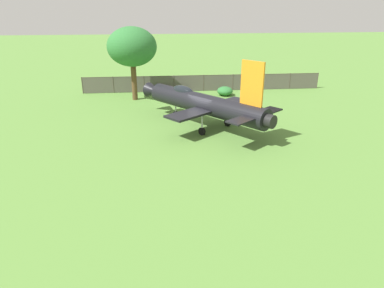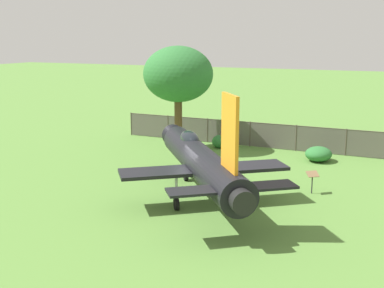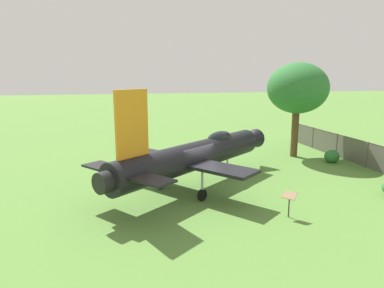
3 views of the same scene
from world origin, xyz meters
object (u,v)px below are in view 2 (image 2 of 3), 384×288
(shade_tree, at_px, (178,75))
(info_plaque, at_px, (312,177))
(shrub_near_fence, at_px, (319,154))
(shrub_by_tree, at_px, (219,141))
(display_jet, at_px, (200,160))

(shade_tree, distance_m, info_plaque, 12.98)
(shade_tree, distance_m, shrub_near_fence, 10.73)
(shrub_by_tree, height_order, info_plaque, info_plaque)
(shrub_near_fence, bearing_deg, shrub_by_tree, -98.06)
(shrub_near_fence, distance_m, shrub_by_tree, 7.27)
(shade_tree, bearing_deg, display_jet, 31.21)
(display_jet, distance_m, info_plaque, 5.85)
(display_jet, relative_size, info_plaque, 10.33)
(shade_tree, bearing_deg, shrub_by_tree, 125.48)
(shade_tree, bearing_deg, info_plaque, 59.31)
(display_jet, bearing_deg, shade_tree, -6.43)
(shade_tree, height_order, shrub_by_tree, shade_tree)
(shade_tree, relative_size, shrub_near_fence, 3.82)
(info_plaque, bearing_deg, shrub_by_tree, -134.39)
(shade_tree, relative_size, info_plaque, 6.30)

